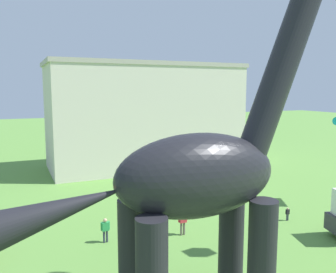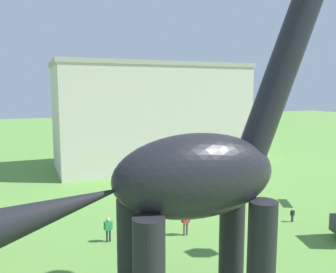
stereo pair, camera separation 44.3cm
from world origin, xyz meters
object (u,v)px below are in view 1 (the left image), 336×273
object	(u,v)px
dinosaur_sculpture	(196,176)
person_watching_child	(288,213)
person_vendor_side	(105,228)
person_photographer	(183,219)

from	to	relation	value
dinosaur_sculpture	person_watching_child	distance (m)	14.64
dinosaur_sculpture	person_vendor_side	xyz separation A→B (m)	(-1.65, 8.82, -5.20)
person_vendor_side	dinosaur_sculpture	bearing A→B (deg)	90.34
person_photographer	dinosaur_sculpture	bearing A→B (deg)	-21.65
dinosaur_sculpture	person_vendor_side	size ratio (longest dim) A/B	10.82
dinosaur_sculpture	person_vendor_side	bearing A→B (deg)	90.03
person_watching_child	person_vendor_side	xyz separation A→B (m)	(-13.19, 1.72, 0.35)
dinosaur_sculpture	person_watching_child	bearing A→B (deg)	21.00
dinosaur_sculpture	person_vendor_side	world-z (taller)	dinosaur_sculpture
dinosaur_sculpture	person_photographer	distance (m)	9.95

